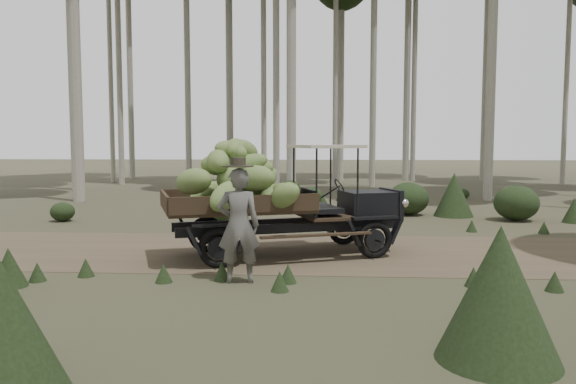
# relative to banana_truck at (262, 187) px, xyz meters

# --- Properties ---
(ground) EXTENTS (120.00, 120.00, 0.00)m
(ground) POSITION_rel_banana_truck_xyz_m (1.83, 0.59, -1.33)
(ground) COLOR #473D2B
(ground) RESTS_ON ground
(dirt_track) EXTENTS (70.00, 4.00, 0.01)m
(dirt_track) POSITION_rel_banana_truck_xyz_m (1.83, 0.59, -1.33)
(dirt_track) COLOR brown
(dirt_track) RESTS_ON ground
(banana_truck) EXTENTS (4.80, 3.14, 2.29)m
(banana_truck) POSITION_rel_banana_truck_xyz_m (0.00, 0.00, 0.00)
(banana_truck) COLOR black
(banana_truck) RESTS_ON ground
(farmer) EXTENTS (0.70, 0.54, 1.93)m
(farmer) POSITION_rel_banana_truck_xyz_m (-0.16, -1.87, -0.42)
(farmer) COLOR #57544F
(farmer) RESTS_ON ground
(undergrowth) EXTENTS (20.15, 22.79, 1.35)m
(undergrowth) POSITION_rel_banana_truck_xyz_m (2.04, -1.39, -0.82)
(undergrowth) COLOR #233319
(undergrowth) RESTS_ON ground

